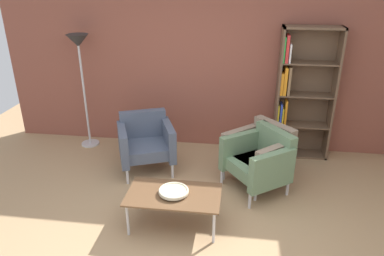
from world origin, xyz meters
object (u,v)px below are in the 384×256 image
(armchair_near_window, at_px, (260,159))
(floor_lamp_torchiere, at_px, (79,55))
(armchair_corner_red, at_px, (146,141))
(bookshelf_tall, at_px, (299,97))
(decorative_bowl, at_px, (174,191))
(armchair_by_bookshelf, at_px, (261,153))
(coffee_table_low, at_px, (174,196))

(armchair_near_window, height_order, floor_lamp_torchiere, floor_lamp_torchiere)
(armchair_corner_red, bearing_deg, bookshelf_tall, -2.54)
(decorative_bowl, bearing_deg, armchair_by_bookshelf, 47.77)
(armchair_corner_red, relative_size, armchair_by_bookshelf, 0.95)
(armchair_corner_red, bearing_deg, armchair_by_bookshelf, -26.97)
(bookshelf_tall, xyz_separation_m, armchair_near_window, (-0.55, -1.05, -0.49))
(decorative_bowl, xyz_separation_m, floor_lamp_torchiere, (-1.70, 1.80, 1.01))
(armchair_by_bookshelf, bearing_deg, floor_lamp_torchiere, -148.83)
(coffee_table_low, xyz_separation_m, armchair_corner_red, (-0.61, 1.18, 0.05))
(decorative_bowl, bearing_deg, armchair_near_window, 42.98)
(bookshelf_tall, relative_size, coffee_table_low, 1.90)
(bookshelf_tall, relative_size, armchair_near_window, 2.01)
(bookshelf_tall, height_order, decorative_bowl, bookshelf_tall)
(armchair_corner_red, bearing_deg, coffee_table_low, -84.62)
(armchair_near_window, relative_size, armchair_by_bookshelf, 1.00)
(decorative_bowl, relative_size, armchair_by_bookshelf, 0.34)
(armchair_corner_red, relative_size, armchair_near_window, 0.95)
(bookshelf_tall, bearing_deg, armchair_corner_red, -160.62)
(armchair_by_bookshelf, bearing_deg, decorative_bowl, -85.12)
(decorative_bowl, bearing_deg, floor_lamp_torchiere, 133.41)
(bookshelf_tall, relative_size, armchair_by_bookshelf, 2.00)
(coffee_table_low, relative_size, floor_lamp_torchiere, 0.57)
(bookshelf_tall, height_order, armchair_near_window, bookshelf_tall)
(coffee_table_low, distance_m, armchair_by_bookshelf, 1.41)
(decorative_bowl, bearing_deg, armchair_corner_red, 117.29)
(decorative_bowl, relative_size, floor_lamp_torchiere, 0.18)
(bookshelf_tall, xyz_separation_m, decorative_bowl, (-1.48, -1.92, -0.47))
(armchair_near_window, relative_size, floor_lamp_torchiere, 0.54)
(coffee_table_low, xyz_separation_m, armchair_by_bookshelf, (0.95, 1.04, 0.05))
(coffee_table_low, bearing_deg, armchair_near_window, 42.98)
(decorative_bowl, xyz_separation_m, armchair_corner_red, (-0.61, 1.18, -0.02))
(bookshelf_tall, height_order, coffee_table_low, bookshelf_tall)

